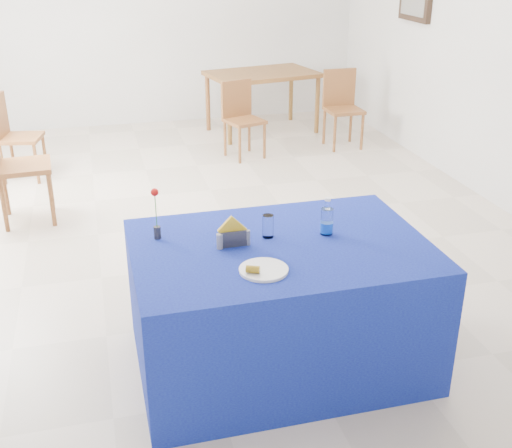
{
  "coord_description": "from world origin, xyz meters",
  "views": [
    {
      "loc": [
        -1.06,
        -5.05,
        2.27
      ],
      "look_at": [
        -0.29,
        -2.12,
        0.92
      ],
      "focal_mm": 45.0,
      "sensor_mm": 36.0,
      "label": 1
    }
  ],
  "objects_px": {
    "oak_table": "(262,78)",
    "chair_win_a": "(11,158)",
    "plate": "(264,270)",
    "chair_bg_left": "(241,113)",
    "chair_win_b": "(12,131)",
    "water_bottle": "(327,222)",
    "blue_table": "(279,305)",
    "chair_bg_right": "(342,103)"
  },
  "relations": [
    {
      "from": "oak_table",
      "to": "chair_win_a",
      "type": "bearing_deg",
      "value": -141.47
    },
    {
      "from": "plate",
      "to": "chair_win_a",
      "type": "relative_size",
      "value": 0.25
    },
    {
      "from": "oak_table",
      "to": "chair_bg_left",
      "type": "xyz_separation_m",
      "value": [
        -0.49,
        -0.9,
        -0.19
      ]
    },
    {
      "from": "oak_table",
      "to": "chair_win_b",
      "type": "height_order",
      "value": "chair_win_b"
    },
    {
      "from": "water_bottle",
      "to": "oak_table",
      "type": "bearing_deg",
      "value": 79.11
    },
    {
      "from": "blue_table",
      "to": "water_bottle",
      "type": "xyz_separation_m",
      "value": [
        0.29,
        0.06,
        0.45
      ]
    },
    {
      "from": "blue_table",
      "to": "chair_win_a",
      "type": "relative_size",
      "value": 1.6
    },
    {
      "from": "chair_bg_right",
      "to": "oak_table",
      "type": "bearing_deg",
      "value": 132.36
    },
    {
      "from": "plate",
      "to": "blue_table",
      "type": "xyz_separation_m",
      "value": [
        0.17,
        0.27,
        -0.39
      ]
    },
    {
      "from": "oak_table",
      "to": "chair_bg_right",
      "type": "bearing_deg",
      "value": -47.05
    },
    {
      "from": "blue_table",
      "to": "chair_bg_right",
      "type": "bearing_deg",
      "value": 63.93
    },
    {
      "from": "chair_win_b",
      "to": "chair_win_a",
      "type": "bearing_deg",
      "value": -163.66
    },
    {
      "from": "chair_bg_right",
      "to": "chair_win_b",
      "type": "height_order",
      "value": "chair_bg_right"
    },
    {
      "from": "oak_table",
      "to": "chair_bg_left",
      "type": "relative_size",
      "value": 1.71
    },
    {
      "from": "chair_win_a",
      "to": "chair_win_b",
      "type": "xyz_separation_m",
      "value": [
        -0.09,
        1.15,
        -0.07
      ]
    },
    {
      "from": "blue_table",
      "to": "chair_bg_left",
      "type": "xyz_separation_m",
      "value": [
        0.7,
        3.86,
        0.11
      ]
    },
    {
      "from": "plate",
      "to": "chair_win_a",
      "type": "bearing_deg",
      "value": 117.29
    },
    {
      "from": "water_bottle",
      "to": "chair_win_b",
      "type": "xyz_separation_m",
      "value": [
        -1.99,
        3.62,
        -0.33
      ]
    },
    {
      "from": "blue_table",
      "to": "chair_win_b",
      "type": "distance_m",
      "value": 4.06
    },
    {
      "from": "chair_bg_left",
      "to": "water_bottle",
      "type": "bearing_deg",
      "value": -113.94
    },
    {
      "from": "water_bottle",
      "to": "chair_win_a",
      "type": "xyz_separation_m",
      "value": [
        -1.9,
        2.46,
        -0.25
      ]
    },
    {
      "from": "blue_table",
      "to": "chair_win_b",
      "type": "relative_size",
      "value": 1.84
    },
    {
      "from": "plate",
      "to": "blue_table",
      "type": "height_order",
      "value": "plate"
    },
    {
      "from": "chair_win_a",
      "to": "oak_table",
      "type": "bearing_deg",
      "value": -54.88
    },
    {
      "from": "water_bottle",
      "to": "chair_win_b",
      "type": "distance_m",
      "value": 4.14
    },
    {
      "from": "plate",
      "to": "chair_win_b",
      "type": "bearing_deg",
      "value": 111.25
    },
    {
      "from": "blue_table",
      "to": "chair_win_b",
      "type": "xyz_separation_m",
      "value": [
        -1.71,
        3.68,
        0.12
      ]
    },
    {
      "from": "plate",
      "to": "chair_win_b",
      "type": "xyz_separation_m",
      "value": [
        -1.54,
        3.95,
        -0.26
      ]
    },
    {
      "from": "plate",
      "to": "oak_table",
      "type": "distance_m",
      "value": 5.21
    },
    {
      "from": "chair_bg_left",
      "to": "chair_win_a",
      "type": "relative_size",
      "value": 0.84
    },
    {
      "from": "water_bottle",
      "to": "chair_bg_left",
      "type": "height_order",
      "value": "water_bottle"
    },
    {
      "from": "chair_bg_right",
      "to": "blue_table",
      "type": "bearing_deg",
      "value": -116.66
    },
    {
      "from": "chair_bg_right",
      "to": "water_bottle",
      "type": "bearing_deg",
      "value": -113.56
    },
    {
      "from": "plate",
      "to": "chair_win_a",
      "type": "height_order",
      "value": "chair_win_a"
    },
    {
      "from": "blue_table",
      "to": "chair_win_a",
      "type": "bearing_deg",
      "value": 122.58
    },
    {
      "from": "water_bottle",
      "to": "chair_win_b",
      "type": "relative_size",
      "value": 0.25
    },
    {
      "from": "oak_table",
      "to": "chair_win_b",
      "type": "xyz_separation_m",
      "value": [
        -2.9,
        -1.08,
        -0.17
      ]
    },
    {
      "from": "chair_bg_right",
      "to": "chair_bg_left",
      "type": "bearing_deg",
      "value": -176.08
    },
    {
      "from": "plate",
      "to": "chair_bg_left",
      "type": "bearing_deg",
      "value": 78.15
    },
    {
      "from": "chair_bg_left",
      "to": "chair_win_a",
      "type": "distance_m",
      "value": 2.67
    },
    {
      "from": "plate",
      "to": "chair_win_a",
      "type": "distance_m",
      "value": 3.16
    },
    {
      "from": "oak_table",
      "to": "chair_win_a",
      "type": "relative_size",
      "value": 1.44
    }
  ]
}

